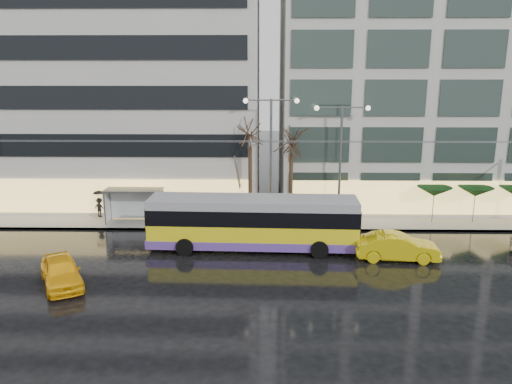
{
  "coord_description": "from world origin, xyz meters",
  "views": [
    {
      "loc": [
        1.56,
        -24.68,
        11.05
      ],
      "look_at": [
        1.03,
        5.0,
        3.82
      ],
      "focal_mm": 35.0,
      "sensor_mm": 36.0,
      "label": 1
    }
  ],
  "objects_px": {
    "taxi_a": "(61,272)",
    "bus_shelter": "(130,198)",
    "trolleybus": "(253,224)",
    "street_lamp_near": "(271,143)"
  },
  "relations": [
    {
      "from": "taxi_a",
      "to": "bus_shelter",
      "type": "bearing_deg",
      "value": 57.48
    },
    {
      "from": "taxi_a",
      "to": "trolleybus",
      "type": "bearing_deg",
      "value": 1.12
    },
    {
      "from": "trolleybus",
      "to": "street_lamp_near",
      "type": "xyz_separation_m",
      "value": [
        1.16,
        5.48,
        4.35
      ]
    },
    {
      "from": "street_lamp_near",
      "to": "taxi_a",
      "type": "xyz_separation_m",
      "value": [
        -11.14,
        -11.18,
        -5.22
      ]
    },
    {
      "from": "bus_shelter",
      "to": "street_lamp_near",
      "type": "relative_size",
      "value": 0.47
    },
    {
      "from": "bus_shelter",
      "to": "street_lamp_near",
      "type": "bearing_deg",
      "value": 0.63
    },
    {
      "from": "street_lamp_near",
      "to": "bus_shelter",
      "type": "bearing_deg",
      "value": -179.37
    },
    {
      "from": "trolleybus",
      "to": "taxi_a",
      "type": "height_order",
      "value": "trolleybus"
    },
    {
      "from": "trolleybus",
      "to": "street_lamp_near",
      "type": "bearing_deg",
      "value": 78.03
    },
    {
      "from": "trolleybus",
      "to": "bus_shelter",
      "type": "distance_m",
      "value": 10.67
    }
  ]
}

